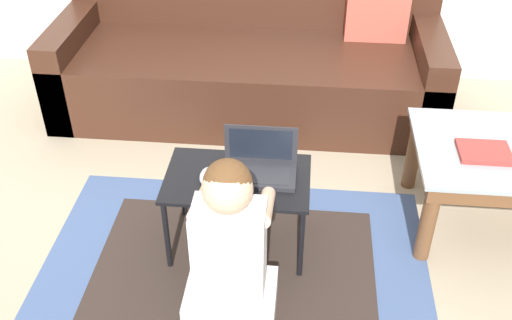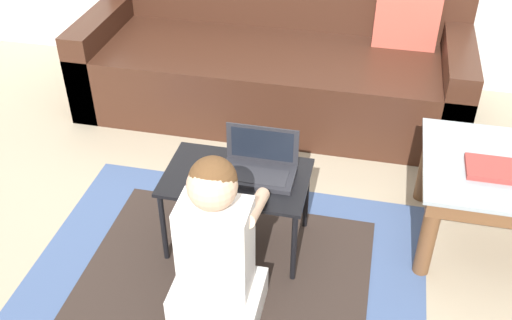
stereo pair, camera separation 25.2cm
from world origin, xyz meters
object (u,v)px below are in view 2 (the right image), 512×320
laptop (259,168)px  book_on_table (493,169)px  laptop_desk (236,184)px  person_seated (216,247)px  computer_mouse (206,172)px  couch (276,58)px

laptop → book_on_table: size_ratio=1.41×
laptop → laptop_desk: bearing=-159.8°
laptop_desk → laptop: size_ratio=1.97×
person_seated → computer_mouse: bearing=111.6°
laptop_desk → computer_mouse: 0.14m
laptop → person_seated: bearing=-99.8°
laptop → couch: bearing=97.5°
laptop_desk → couch: bearing=93.3°
laptop_desk → person_seated: (0.02, -0.39, 0.00)m
couch → laptop_desk: 1.30m
couch → book_on_table: (1.13, -1.09, 0.14)m
person_seated → book_on_table: person_seated is taller
laptop → book_on_table: bearing=10.1°
laptop_desk → person_seated: size_ratio=0.82×
couch → person_seated: couch is taller
couch → computer_mouse: size_ratio=19.55×
computer_mouse → laptop_desk: bearing=11.6°
couch → book_on_table: bearing=-44.0°
computer_mouse → couch: bearing=87.8°
couch → person_seated: (0.09, -1.68, 0.04)m
computer_mouse → person_seated: 0.40m
laptop → person_seated: size_ratio=0.42×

